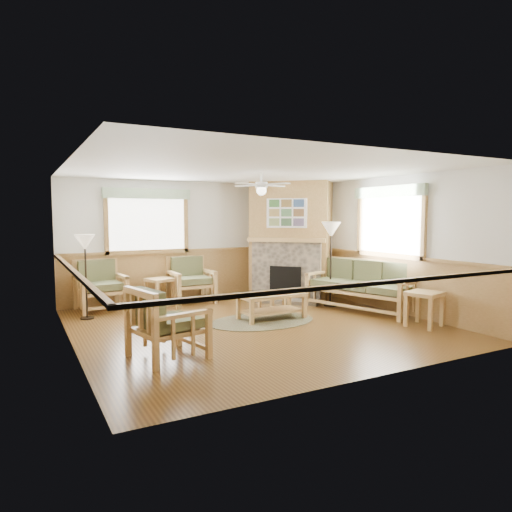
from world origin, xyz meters
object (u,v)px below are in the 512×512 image
end_table_sofa (424,309)px  footstool (272,302)px  coffee_table (272,306)px  floor_lamp_left (86,277)px  floor_lamp_right (331,264)px  sofa (361,286)px  armchair_left (168,322)px  armchair_back_right (191,280)px  armchair_back_left (101,286)px  end_table_chairs (160,292)px

end_table_sofa → footstool: end_table_sofa is taller
coffee_table → footstool: 0.73m
floor_lamp_left → floor_lamp_right: size_ratio=0.88×
sofa → armchair_left: sofa is taller
sofa → end_table_sofa: (0.04, -1.59, -0.20)m
sofa → end_table_sofa: bearing=-16.0°
end_table_sofa → floor_lamp_left: 6.13m
sofa → armchair_back_right: sofa is taller
armchair_left → coffee_table: size_ratio=0.81×
armchair_left → end_table_sofa: 4.47m
sofa → floor_lamp_right: 0.81m
armchair_back_right → footstool: size_ratio=2.39×
armchair_back_left → floor_lamp_right: 4.78m
armchair_back_left → end_table_sofa: (4.74, -4.04, -0.21)m
coffee_table → footstool: (0.37, 0.62, -0.06)m
armchair_back_right → footstool: 2.04m
armchair_back_right → armchair_back_left: bearing=-179.4°
armchair_left → coffee_table: bearing=-73.0°
end_table_sofa → sofa: bearing=91.5°
sofa → end_table_sofa: size_ratio=3.60×
armchair_back_right → floor_lamp_right: (2.48, -1.80, 0.40)m
coffee_table → floor_lamp_right: bearing=15.1°
armchair_back_right → footstool: armchair_back_right is taller
coffee_table → end_table_chairs: bearing=121.0°
armchair_back_right → floor_lamp_left: 2.41m
end_table_chairs → coffee_table: bearing=-57.9°
armchair_back_left → armchair_left: bearing=-90.1°
footstool → floor_lamp_left: floor_lamp_left is taller
armchair_back_left → end_table_sofa: size_ratio=1.67×
coffee_table → end_table_sofa: bearing=-41.2°
armchair_left → end_table_chairs: size_ratio=1.67×
end_table_chairs → armchair_back_left: bearing=180.0°
armchair_back_right → end_table_chairs: armchair_back_right is taller
armchair_back_left → footstool: armchair_back_left is taller
coffee_table → armchair_back_right: bearing=106.6°
end_table_chairs → floor_lamp_right: 3.71m
armchair_back_right → end_table_sofa: (2.80, -4.04, -0.20)m
floor_lamp_left → floor_lamp_right: 4.91m
armchair_back_right → end_table_chairs: (-0.71, 0.00, -0.21)m
armchair_left → end_table_chairs: (0.94, 3.64, -0.19)m
armchair_back_left → floor_lamp_left: bearing=-122.8°
armchair_back_left → end_table_sofa: 6.23m
floor_lamp_right → sofa: bearing=-66.8°
armchair_left → floor_lamp_right: (4.13, 1.84, 0.42)m
end_table_chairs → end_table_sofa: bearing=-49.0°
armchair_back_right → end_table_sofa: armchair_back_right is taller
end_table_chairs → end_table_sofa: size_ratio=0.95×
sofa → floor_lamp_left: bearing=-126.9°
armchair_back_left → armchair_left: size_ratio=1.05×
coffee_table → end_table_sofa: 2.70m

